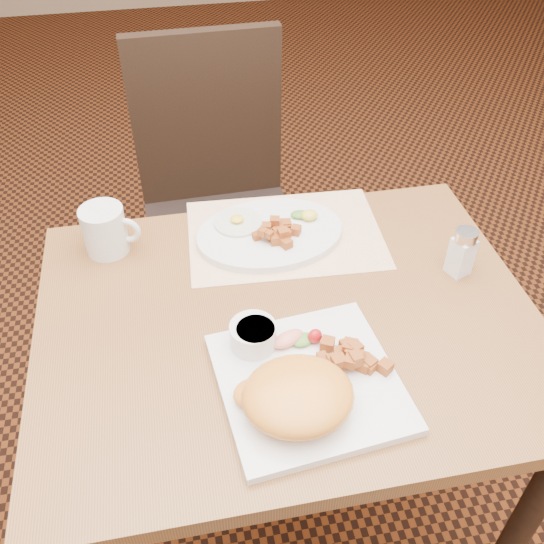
{
  "coord_description": "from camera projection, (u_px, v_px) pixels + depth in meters",
  "views": [
    {
      "loc": [
        -0.17,
        -0.74,
        1.54
      ],
      "look_at": [
        -0.02,
        0.05,
        0.82
      ],
      "focal_mm": 40.0,
      "sensor_mm": 36.0,
      "label": 1
    }
  ],
  "objects": [
    {
      "name": "ramekin",
      "position": [
        253.0,
        335.0,
        1.01
      ],
      "size": [
        0.08,
        0.08,
        0.04
      ],
      "color": "silver",
      "rests_on": "plate_square"
    },
    {
      "name": "garnish_sq",
      "position": [
        298.0,
        338.0,
        1.02
      ],
      "size": [
        0.09,
        0.05,
        0.03
      ],
      "color": "#387223",
      "rests_on": "plate_square"
    },
    {
      "name": "table",
      "position": [
        288.0,
        356.0,
        1.16
      ],
      "size": [
        0.9,
        0.7,
        0.75
      ],
      "color": "brown",
      "rests_on": "ground"
    },
    {
      "name": "garnish_ov",
      "position": [
        306.0,
        215.0,
        1.27
      ],
      "size": [
        0.06,
        0.04,
        0.02
      ],
      "color": "#387223",
      "rests_on": "plate_oval"
    },
    {
      "name": "chair_far",
      "position": [
        217.0,
        195.0,
        1.74
      ],
      "size": [
        0.43,
        0.44,
        0.97
      ],
      "rotation": [
        0.0,
        0.0,
        3.17
      ],
      "color": "black",
      "rests_on": "ground"
    },
    {
      "name": "salt_shaker",
      "position": [
        462.0,
        251.0,
        1.15
      ],
      "size": [
        0.05,
        0.05,
        0.1
      ],
      "color": "white",
      "rests_on": "table"
    },
    {
      "name": "plate_square",
      "position": [
        309.0,
        382.0,
        0.97
      ],
      "size": [
        0.31,
        0.31,
        0.02
      ],
      "primitive_type": "cube",
      "rotation": [
        0.0,
        0.0,
        0.1
      ],
      "color": "silver",
      "rests_on": "table"
    },
    {
      "name": "fried_egg",
      "position": [
        238.0,
        222.0,
        1.26
      ],
      "size": [
        0.1,
        0.1,
        0.02
      ],
      "color": "white",
      "rests_on": "plate_oval"
    },
    {
      "name": "home_fries_ov",
      "position": [
        279.0,
        232.0,
        1.22
      ],
      "size": [
        0.1,
        0.08,
        0.03
      ],
      "color": "#AF541C",
      "rests_on": "plate_oval"
    },
    {
      "name": "ground",
      "position": [
        284.0,
        514.0,
        1.59
      ],
      "size": [
        8.0,
        8.0,
        0.0
      ],
      "primitive_type": "plane",
      "color": "black",
      "rests_on": "ground"
    },
    {
      "name": "placemat",
      "position": [
        285.0,
        234.0,
        1.27
      ],
      "size": [
        0.41,
        0.3,
        0.0
      ],
      "primitive_type": "cube",
      "rotation": [
        0.0,
        0.0,
        -0.05
      ],
      "color": "white",
      "rests_on": "table"
    },
    {
      "name": "coffee_mug",
      "position": [
        106.0,
        230.0,
        1.2
      ],
      "size": [
        0.12,
        0.09,
        0.1
      ],
      "color": "silver",
      "rests_on": "table"
    },
    {
      "name": "hollandaise_mound",
      "position": [
        297.0,
        396.0,
        0.91
      ],
      "size": [
        0.18,
        0.15,
        0.06
      ],
      "color": "orange",
      "rests_on": "plate_square"
    },
    {
      "name": "plate_oval",
      "position": [
        270.0,
        234.0,
        1.25
      ],
      "size": [
        0.32,
        0.25,
        0.02
      ],
      "primitive_type": null,
      "rotation": [
        0.0,
        0.0,
        0.09
      ],
      "color": "silver",
      "rests_on": "placemat"
    },
    {
      "name": "home_fries_sq",
      "position": [
        350.0,
        357.0,
        0.98
      ],
      "size": [
        0.12,
        0.09,
        0.04
      ],
      "color": "#AF541C",
      "rests_on": "plate_square"
    }
  ]
}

